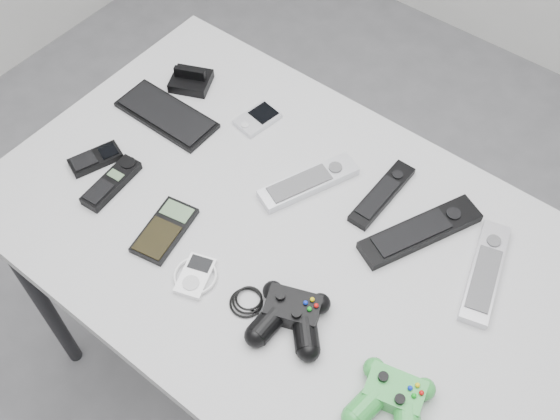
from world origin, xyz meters
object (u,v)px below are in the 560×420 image
Objects in this scene: remote_black_a at (382,194)px; cordless_handset at (111,183)px; remote_black_b at (420,231)px; controller_green at (392,398)px; remote_silver_a at (308,182)px; pda at (257,119)px; mp3_player at (195,276)px; remote_silver_b at (485,272)px; controller_black at (291,315)px; pda_keyboard at (166,114)px; calculator at (165,230)px; mobile_phone at (95,159)px; desk at (284,249)px.

remote_black_a is 1.32× the size of cordless_handset.
remote_black_b is 0.35m from controller_green.
remote_silver_a is 1.51× the size of cordless_handset.
remote_black_a reaches higher than pda.
remote_black_b is 0.45m from mp3_player.
pda is at bearing -177.81° from remote_silver_a.
controller_green is (-0.01, -0.32, 0.01)m from remote_silver_b.
pda_keyboard is at bearing 135.13° from controller_black.
controller_green is at bearing -12.89° from calculator.
mp3_player is 0.61× the size of controller_green.
pda is at bearing 134.02° from controller_green.
pda_keyboard is 0.43m from mp3_player.
remote_black_b is (0.11, -0.03, 0.00)m from remote_black_a.
cordless_handset reaches higher than pda_keyboard.
mp3_player is (-0.28, -0.35, -0.00)m from remote_black_b.
cordless_handset is at bearing -127.85° from remote_black_b.
controller_green reaches higher than pda.
controller_black is (0.20, 0.04, 0.02)m from mp3_player.
remote_black_b is at bearing 52.71° from controller_black.
remote_silver_a reaches higher than pda.
controller_green is (0.14, -0.33, 0.01)m from remote_black_b.
remote_black_b reaches higher than mobile_phone.
remote_black_b is at bearing 98.93° from controller_green.
remote_silver_a is (-0.03, 0.12, 0.08)m from desk.
mp3_player is 0.38× the size of controller_black.
controller_green is (0.42, 0.02, 0.02)m from mp3_player.
remote_silver_b is at bearing -7.97° from remote_black_a.
desk is at bearing -118.91° from remote_black_b.
cordless_handset is at bearing 149.56° from mp3_player.
remote_silver_b reaches higher than desk.
controller_green is (0.76, -0.25, 0.02)m from pda_keyboard.
remote_silver_b is 0.55m from mp3_player.
remote_black_a is at bearing 11.84° from pda_keyboard.
remote_black_a is at bearing 46.03° from mp3_player.
mobile_phone is 0.56m from controller_black.
controller_green is (0.54, -0.02, 0.02)m from calculator.
pda_keyboard is 0.22m from cordless_handset.
remote_black_b is at bearing 4.23° from pda.
pda is 0.35m from cordless_handset.
pda_keyboard and pda have the same top height.
cordless_handset is (-0.57, -0.29, -0.00)m from remote_black_b.
cordless_handset reaches higher than mp3_player.
pda is at bearing 159.92° from remote_silver_b.
controller_black is (0.56, -0.04, 0.01)m from mobile_phone.
remote_black_a reaches higher than calculator.
desk is 0.22m from mp3_player.
cordless_handset is 0.61× the size of controller_black.
mobile_phone is (-0.43, -0.11, 0.08)m from desk.
desk is 0.28m from remote_black_b.
remote_black_a and mobile_phone have the same top height.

